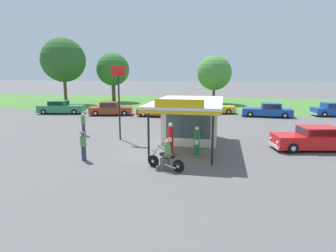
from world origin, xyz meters
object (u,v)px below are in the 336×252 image
parked_car_back_row_far_left (160,111)px  parked_car_back_row_centre_right (335,110)px  parked_car_back_row_right (212,108)px  motorcycle_with_rider (166,157)px  roadside_pole_sign (119,91)px  featured_classic_sedan (315,139)px  bystander_admiring_sedan (83,145)px  parked_car_back_row_centre (111,109)px  bystander_strolling_foreground (83,123)px  gas_pump_nearside (171,140)px  parked_car_second_row_spare (61,108)px  parked_car_back_row_centre_left (267,111)px  gas_pump_offside (197,143)px

parked_car_back_row_far_left → parked_car_back_row_centre_right: parked_car_back_row_centre_right is taller
parked_car_back_row_far_left → parked_car_back_row_right: 6.81m
parked_car_back_row_right → motorcycle_with_rider: bearing=-94.0°
parked_car_back_row_far_left → roadside_pole_sign: (-0.47, -11.56, 2.97)m
featured_classic_sedan → bystander_admiring_sedan: (-13.56, -4.91, 0.18)m
parked_car_back_row_centre → parked_car_back_row_centre_right: (25.60, 4.13, 0.00)m
featured_classic_sedan → roadside_pole_sign: 13.65m
featured_classic_sedan → bystander_strolling_foreground: 16.78m
gas_pump_nearside → parked_car_back_row_far_left: size_ratio=0.36×
motorcycle_with_rider → parked_car_back_row_centre_right: bearing=54.6°
motorcycle_with_rider → roadside_pole_sign: (-4.68, 5.85, 2.97)m
gas_pump_nearside → bystander_admiring_sedan: 5.05m
parked_car_second_row_spare → parked_car_back_row_right: 18.48m
bystander_strolling_foreground → roadside_pole_sign: 4.42m
featured_classic_sedan → parked_car_back_row_right: bearing=114.8°
parked_car_second_row_spare → gas_pump_nearside: bearing=-42.0°
motorcycle_with_rider → bystander_admiring_sedan: size_ratio=1.25×
parked_car_back_row_centre_left → roadside_pole_sign: 18.80m
parked_car_back_row_far_left → bystander_admiring_sedan: bystander_admiring_sedan is taller
featured_classic_sedan → parked_car_back_row_far_left: bearing=137.4°
motorcycle_with_rider → parked_car_back_row_centre_right: 26.55m
parked_car_back_row_far_left → parked_car_back_row_centre_left: size_ratio=0.98×
bystander_admiring_sedan → parked_car_back_row_far_left: bearing=87.6°
featured_classic_sedan → parked_car_back_row_far_left: size_ratio=1.00×
gas_pump_offside → parked_car_back_row_centre_right: (14.06, 19.00, -0.13)m
motorcycle_with_rider → parked_car_back_row_centre: size_ratio=0.39×
gas_pump_nearside → featured_classic_sedan: bearing=18.2°
gas_pump_offside → parked_car_back_row_centre: gas_pump_offside is taller
bystander_admiring_sedan → bystander_strolling_foreground: (-3.17, 6.07, 0.07)m
bystander_strolling_foreground → gas_pump_nearside: bearing=-27.6°
gas_pump_nearside → motorcycle_with_rider: bearing=-84.2°
gas_pump_offside → parked_car_back_row_centre_left: (6.41, 17.01, -0.14)m
parked_car_back_row_centre_right → parked_car_second_row_spare: bearing=-172.4°
featured_classic_sedan → bystander_strolling_foreground: (-16.74, 1.16, 0.25)m
parked_car_back_row_far_left → featured_classic_sedan: bearing=-42.6°
parked_car_back_row_far_left → roadside_pole_sign: roadside_pole_sign is taller
parked_car_second_row_spare → parked_car_back_row_centre: (6.38, 0.14, -0.01)m
featured_classic_sedan → parked_car_back_row_centre_right: 17.41m
gas_pump_offside → parked_car_back_row_far_left: 15.75m
gas_pump_offside → featured_classic_sedan: size_ratio=0.33×
featured_classic_sedan → parked_car_back_row_right: 17.14m
gas_pump_offside → parked_car_second_row_spare: gas_pump_offside is taller
bystander_admiring_sedan → bystander_strolling_foreground: 6.85m
parked_car_back_row_centre → parked_car_back_row_right: (11.71, 3.64, -0.03)m
motorcycle_with_rider → gas_pump_nearside: bearing=95.8°
parked_car_back_row_right → roadside_pole_sign: 16.76m
gas_pump_nearside → roadside_pole_sign: roadside_pole_sign is taller
gas_pump_nearside → parked_car_back_row_right: size_ratio=0.35×
motorcycle_with_rider → parked_car_back_row_centre: 20.29m
roadside_pole_sign → parked_car_back_row_right: bearing=68.1°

